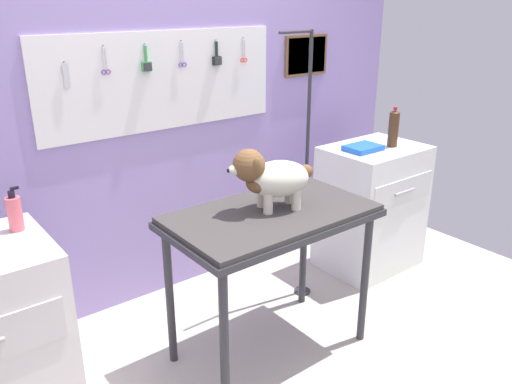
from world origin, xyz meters
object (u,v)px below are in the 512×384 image
Objects in this scene: cabinet_right at (371,207)px; dog at (270,177)px; soda_bottle at (393,128)px; grooming_table at (271,226)px; grooming_arm at (305,181)px.

dog is at bearing -165.53° from cabinet_right.
soda_bottle is at bearing 11.06° from dog.
cabinet_right is 0.59m from soda_bottle.
soda_bottle reaches higher than grooming_table.
soda_bottle is at bearing 11.98° from grooming_table.
soda_bottle is (0.77, -0.05, 0.24)m from grooming_arm.
grooming_arm is at bearing -179.70° from cabinet_right.
cabinet_right reaches higher than grooming_table.
soda_bottle is (1.32, 0.28, 0.27)m from grooming_table.
grooming_table is at bearing -164.58° from cabinet_right.
grooming_arm reaches higher than grooming_table.
dog is at bearing 72.05° from grooming_table.
dog is at bearing -168.94° from soda_bottle.
soda_bottle is at bearing -29.25° from cabinet_right.
dog reaches higher than soda_bottle.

